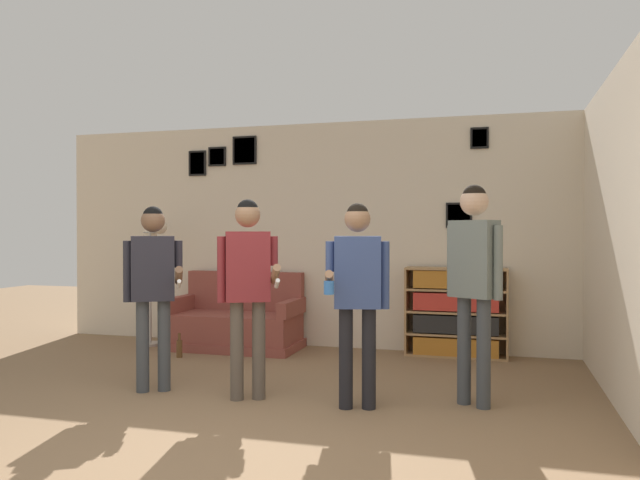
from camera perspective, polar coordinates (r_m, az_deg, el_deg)
ground_plane at (r=4.08m, az=-10.56°, el=-19.16°), size 20.00×20.00×0.00m
wall_back at (r=7.47m, az=2.66°, el=0.52°), size 7.61×0.08×2.70m
wall_right at (r=5.41m, az=25.73°, el=0.28°), size 0.06×6.21×2.70m
couch at (r=7.56m, az=-7.67°, el=-7.55°), size 1.55×0.80×0.89m
bookshelf at (r=7.12m, az=12.33°, el=-6.48°), size 1.12×0.30×0.99m
floor_lamp at (r=7.89m, az=-15.27°, el=-1.14°), size 0.38×0.41×1.53m
person_player_foreground_left at (r=5.60m, az=-15.01°, el=-3.43°), size 0.59×0.37×1.61m
person_player_foreground_center at (r=5.18m, az=-6.63°, el=-3.37°), size 0.59×0.39×1.66m
person_watcher_holding_cup at (r=4.89m, az=3.43°, el=-3.99°), size 0.49×0.48×1.61m
person_spectator_near_bookshelf at (r=5.10m, az=13.90°, el=-2.59°), size 0.44×0.36×1.76m
bottle_on_floor at (r=7.14m, az=-12.74°, el=-9.60°), size 0.06×0.06×0.27m
drinking_cup at (r=7.07m, az=12.94°, el=-2.11°), size 0.08×0.08×0.10m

